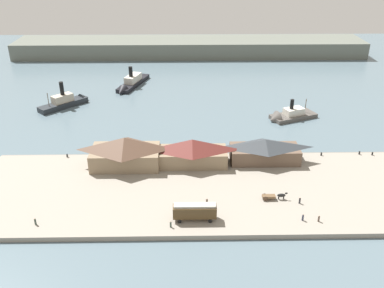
# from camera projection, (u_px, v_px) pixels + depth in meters

# --- Properties ---
(ground_plane) EXTENTS (320.00, 320.00, 0.00)m
(ground_plane) POSITION_uv_depth(u_px,v_px,m) (195.00, 151.00, 123.03)
(ground_plane) COLOR slate
(quay_promenade) EXTENTS (110.00, 36.00, 1.20)m
(quay_promenade) POSITION_uv_depth(u_px,v_px,m) (197.00, 191.00, 103.12)
(quay_promenade) COLOR gray
(quay_promenade) RESTS_ON ground
(seawall_edge) EXTENTS (110.00, 0.80, 1.00)m
(seawall_edge) POSITION_uv_depth(u_px,v_px,m) (195.00, 156.00, 119.59)
(seawall_edge) COLOR slate
(seawall_edge) RESTS_ON ground
(ferry_shed_west_terminal) EXTENTS (18.46, 10.32, 8.24)m
(ferry_shed_west_terminal) POSITION_uv_depth(u_px,v_px,m) (125.00, 151.00, 111.41)
(ferry_shed_west_terminal) COLOR #847056
(ferry_shed_west_terminal) RESTS_ON quay_promenade
(ferry_shed_east_terminal) EXTENTS (18.89, 8.04, 7.39)m
(ferry_shed_east_terminal) POSITION_uv_depth(u_px,v_px,m) (192.00, 152.00, 112.18)
(ferry_shed_east_terminal) COLOR #847056
(ferry_shed_east_terminal) RESTS_ON quay_promenade
(ferry_shed_customs_shed) EXTENTS (19.01, 7.88, 6.47)m
(ferry_shed_customs_shed) POSITION_uv_depth(u_px,v_px,m) (265.00, 150.00, 113.93)
(ferry_shed_customs_shed) COLOR brown
(ferry_shed_customs_shed) RESTS_ON quay_promenade
(street_tram) EXTENTS (9.46, 2.65, 4.02)m
(street_tram) POSITION_uv_depth(u_px,v_px,m) (195.00, 211.00, 90.62)
(street_tram) COLOR #4C381E
(street_tram) RESTS_ON quay_promenade
(horse_cart) EXTENTS (5.94, 1.41, 1.87)m
(horse_cart) POSITION_uv_depth(u_px,v_px,m) (273.00, 196.00, 98.26)
(horse_cart) COLOR brown
(horse_cart) RESTS_ON quay_promenade
(pedestrian_walking_east) EXTENTS (0.39, 0.39, 1.56)m
(pedestrian_walking_east) POSITION_uv_depth(u_px,v_px,m) (171.00, 224.00, 89.02)
(pedestrian_walking_east) COLOR #3D4C42
(pedestrian_walking_east) RESTS_ON quay_promenade
(pedestrian_near_west_shed) EXTENTS (0.41, 0.41, 1.68)m
(pedestrian_near_west_shed) POSITION_uv_depth(u_px,v_px,m) (35.00, 222.00, 89.77)
(pedestrian_near_west_shed) COLOR #3D4C42
(pedestrian_near_west_shed) RESTS_ON quay_promenade
(pedestrian_near_cart) EXTENTS (0.44, 0.44, 1.79)m
(pedestrian_near_cart) POSITION_uv_depth(u_px,v_px,m) (207.00, 202.00, 96.26)
(pedestrian_near_cart) COLOR #4C3D33
(pedestrian_near_cart) RESTS_ON quay_promenade
(pedestrian_walking_west) EXTENTS (0.41, 0.41, 1.66)m
(pedestrian_walking_west) POSITION_uv_depth(u_px,v_px,m) (300.00, 201.00, 96.87)
(pedestrian_walking_west) COLOR #232328
(pedestrian_walking_west) RESTS_ON quay_promenade
(pedestrian_at_waters_edge) EXTENTS (0.39, 0.39, 1.56)m
(pedestrian_at_waters_edge) POSITION_uv_depth(u_px,v_px,m) (319.00, 219.00, 90.79)
(pedestrian_at_waters_edge) COLOR #4C3D33
(pedestrian_at_waters_edge) RESTS_ON quay_promenade
(pedestrian_by_tram) EXTENTS (0.41, 0.41, 1.67)m
(pedestrian_by_tram) POSITION_uv_depth(u_px,v_px,m) (303.00, 217.00, 91.11)
(pedestrian_by_tram) COLOR #33384C
(pedestrian_by_tram) RESTS_ON quay_promenade
(mooring_post_center_east) EXTENTS (0.44, 0.44, 0.90)m
(mooring_post_center_east) POSITION_uv_depth(u_px,v_px,m) (321.00, 154.00, 117.99)
(mooring_post_center_east) COLOR black
(mooring_post_center_east) RESTS_ON quay_promenade
(mooring_post_east) EXTENTS (0.44, 0.44, 0.90)m
(mooring_post_east) POSITION_uv_depth(u_px,v_px,m) (359.00, 153.00, 118.61)
(mooring_post_east) COLOR black
(mooring_post_east) RESTS_ON quay_promenade
(mooring_post_center_west) EXTENTS (0.44, 0.44, 0.90)m
(mooring_post_center_west) POSITION_uv_depth(u_px,v_px,m) (67.00, 156.00, 117.14)
(mooring_post_center_west) COLOR black
(mooring_post_center_west) RESTS_ON quay_promenade
(mooring_post_west) EXTENTS (0.44, 0.44, 0.90)m
(mooring_post_west) POSITION_uv_depth(u_px,v_px,m) (372.00, 154.00, 118.17)
(mooring_post_west) COLOR black
(mooring_post_west) RESTS_ON quay_promenade
(ferry_moored_west) EXTENTS (12.51, 25.18, 10.01)m
(ferry_moored_west) POSITION_uv_depth(u_px,v_px,m) (131.00, 84.00, 173.82)
(ferry_moored_west) COLOR black
(ferry_moored_west) RESTS_ON ground
(ferry_near_quay) EXTENTS (17.27, 17.43, 10.68)m
(ferry_near_quay) POSITION_uv_depth(u_px,v_px,m) (67.00, 101.00, 154.69)
(ferry_near_quay) COLOR #23282D
(ferry_near_quay) RESTS_ON ground
(ferry_outer_harbor) EXTENTS (18.40, 12.41, 9.23)m
(ferry_outer_harbor) POSITION_uv_depth(u_px,v_px,m) (287.00, 116.00, 143.78)
(ferry_outer_harbor) COLOR #514C47
(ferry_outer_harbor) RESTS_ON ground
(far_headland) EXTENTS (180.00, 24.00, 8.00)m
(far_headland) POSITION_uv_depth(u_px,v_px,m) (190.00, 47.00, 219.44)
(far_headland) COLOR #60665B
(far_headland) RESTS_ON ground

